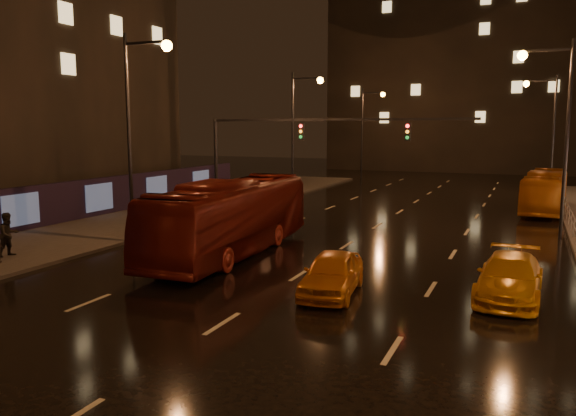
{
  "coord_description": "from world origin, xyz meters",
  "views": [
    {
      "loc": [
        7.98,
        -9.63,
        5.64
      ],
      "look_at": [
        -0.75,
        10.56,
        2.5
      ],
      "focal_mm": 35.0,
      "sensor_mm": 36.0,
      "label": 1
    }
  ],
  "objects_px": {
    "bus_red": "(232,217)",
    "pedestrian_b": "(9,234)",
    "taxi_near": "(332,273)",
    "taxi_far": "(510,277)",
    "bus_curb": "(545,191)"
  },
  "relations": [
    {
      "from": "bus_red",
      "to": "taxi_near",
      "type": "relative_size",
      "value": 2.84
    },
    {
      "from": "taxi_near",
      "to": "taxi_far",
      "type": "relative_size",
      "value": 0.87
    },
    {
      "from": "pedestrian_b",
      "to": "bus_red",
      "type": "bearing_deg",
      "value": -53.66
    },
    {
      "from": "pedestrian_b",
      "to": "bus_curb",
      "type": "bearing_deg",
      "value": -34.85
    },
    {
      "from": "taxi_near",
      "to": "taxi_far",
      "type": "height_order",
      "value": "taxi_near"
    },
    {
      "from": "bus_curb",
      "to": "pedestrian_b",
      "type": "bearing_deg",
      "value": -126.37
    },
    {
      "from": "taxi_near",
      "to": "bus_curb",
      "type": "bearing_deg",
      "value": 66.92
    },
    {
      "from": "bus_curb",
      "to": "taxi_near",
      "type": "xyz_separation_m",
      "value": [
        -7.04,
        -23.97,
        -0.67
      ]
    },
    {
      "from": "taxi_far",
      "to": "pedestrian_b",
      "type": "height_order",
      "value": "pedestrian_b"
    },
    {
      "from": "taxi_far",
      "to": "pedestrian_b",
      "type": "distance_m",
      "value": 20.22
    },
    {
      "from": "bus_red",
      "to": "taxi_far",
      "type": "relative_size",
      "value": 2.46
    },
    {
      "from": "pedestrian_b",
      "to": "taxi_near",
      "type": "bearing_deg",
      "value": -80.98
    },
    {
      "from": "taxi_near",
      "to": "bus_red",
      "type": "bearing_deg",
      "value": 139.69
    },
    {
      "from": "bus_curb",
      "to": "taxi_far",
      "type": "height_order",
      "value": "bus_curb"
    },
    {
      "from": "bus_red",
      "to": "pedestrian_b",
      "type": "distance_m",
      "value": 9.59
    }
  ]
}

